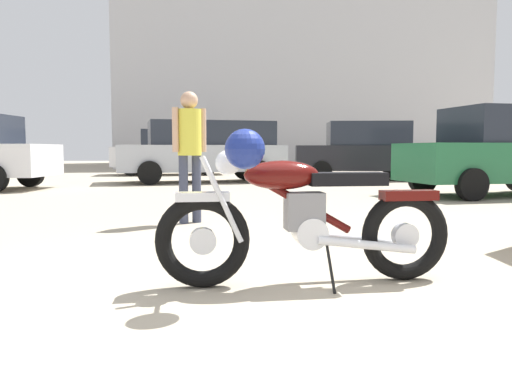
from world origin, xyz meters
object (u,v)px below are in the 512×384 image
bystander (190,143)px  white_estate_far (362,150)px  vintage_motorcycle (300,214)px  red_hatchback_near (503,150)px  silver_sedan_mid (170,152)px  dark_sedan_left (205,149)px

bystander → white_estate_far: bearing=124.3°
vintage_motorcycle → red_hatchback_near: bearing=-132.9°
white_estate_far → vintage_motorcycle: bearing=79.5°
vintage_motorcycle → red_hatchback_near: (5.41, 6.19, 0.43)m
bystander → red_hatchback_near: bearing=91.6°
vintage_motorcycle → silver_sedan_mid: (-1.82, 15.61, 0.34)m
bystander → dark_sedan_left: 8.12m
bystander → silver_sedan_mid: (-1.00, 12.57, -0.18)m
vintage_motorcycle → silver_sedan_mid: size_ratio=0.49×
bystander → white_estate_far: white_estate_far is taller
white_estate_far → red_hatchback_near: size_ratio=1.01×
white_estate_far → silver_sedan_mid: size_ratio=0.97×
dark_sedan_left → red_hatchback_near: red_hatchback_near is taller
vintage_motorcycle → bystander: size_ratio=1.25×
bystander → dark_sedan_left: dark_sedan_left is taller
white_estate_far → silver_sedan_mid: white_estate_far is taller
dark_sedan_left → red_hatchback_near: bearing=131.6°
bystander → silver_sedan_mid: size_ratio=0.39×
silver_sedan_mid → dark_sedan_left: bearing=-76.3°
dark_sedan_left → silver_sedan_mid: 4.63m
dark_sedan_left → silver_sedan_mid: size_ratio=1.15×
silver_sedan_mid → white_estate_far: bearing=-34.7°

